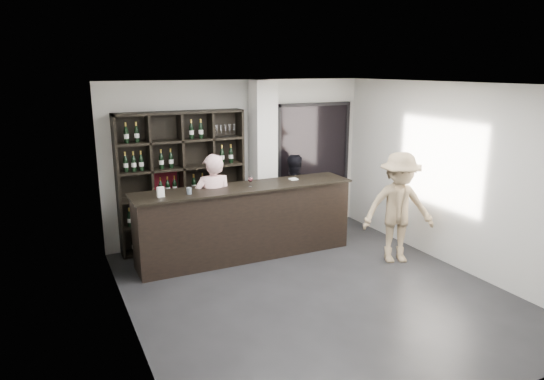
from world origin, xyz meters
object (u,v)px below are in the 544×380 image
wine_shelf (182,181)px  tasting_counter (246,222)px  taster_black (292,194)px  customer (399,208)px  taster_pink (214,207)px

wine_shelf → tasting_counter: wine_shelf is taller
taster_black → customer: (0.88, -2.00, 0.14)m
tasting_counter → customer: 2.51m
tasting_counter → customer: bearing=-30.2°
taster_black → taster_pink: bearing=17.4°
wine_shelf → customer: wine_shelf is taller
taster_pink → taster_black: 1.85m
taster_black → customer: customer is taller
taster_black → customer: bearing=113.8°
taster_pink → customer: size_ratio=0.97×
taster_pink → customer: customer is taller
taster_black → customer: size_ratio=0.84×
tasting_counter → taster_black: 1.48m
taster_pink → wine_shelf: bearing=-59.6°
tasting_counter → taster_black: (1.27, 0.74, 0.15)m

